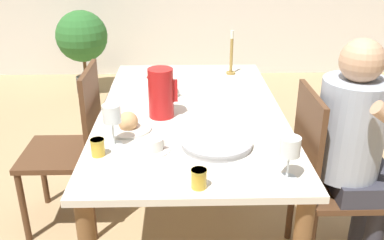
% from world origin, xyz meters
% --- Properties ---
extents(ground_plane, '(20.00, 20.00, 0.00)m').
position_xyz_m(ground_plane, '(0.00, 0.00, 0.00)').
color(ground_plane, tan).
extents(dining_table, '(0.95, 1.63, 0.74)m').
position_xyz_m(dining_table, '(0.00, 0.00, 0.64)').
color(dining_table, silver).
rests_on(dining_table, ground_plane).
extents(chair_person_side, '(0.42, 0.42, 0.94)m').
position_xyz_m(chair_person_side, '(0.66, -0.31, 0.50)').
color(chair_person_side, '#51331E').
rests_on(chair_person_side, ground_plane).
extents(chair_opposite, '(0.42, 0.42, 0.94)m').
position_xyz_m(chair_opposite, '(-0.66, 0.07, 0.50)').
color(chair_opposite, '#51331E').
rests_on(chair_opposite, ground_plane).
extents(person_seated, '(0.39, 0.41, 1.20)m').
position_xyz_m(person_seated, '(0.75, -0.35, 0.71)').
color(person_seated, '#33333D').
rests_on(person_seated, ground_plane).
extents(red_pitcher, '(0.15, 0.13, 0.25)m').
position_xyz_m(red_pitcher, '(-0.15, -0.08, 0.87)').
color(red_pitcher, red).
rests_on(red_pitcher, dining_table).
extents(wine_glass_water, '(0.08, 0.08, 0.19)m').
position_xyz_m(wine_glass_water, '(-0.35, -0.40, 0.88)').
color(wine_glass_water, white).
rests_on(wine_glass_water, dining_table).
extents(wine_glass_juice, '(0.08, 0.08, 0.17)m').
position_xyz_m(wine_glass_juice, '(0.35, -0.69, 0.87)').
color(wine_glass_juice, white).
rests_on(wine_glass_juice, dining_table).
extents(teacup_near_person, '(0.15, 0.15, 0.06)m').
position_xyz_m(teacup_near_person, '(-0.17, -0.45, 0.76)').
color(teacup_near_person, silver).
rests_on(teacup_near_person, dining_table).
extents(teacup_across, '(0.15, 0.15, 0.06)m').
position_xyz_m(teacup_across, '(-0.11, 0.18, 0.76)').
color(teacup_across, silver).
rests_on(teacup_across, dining_table).
extents(serving_tray, '(0.31, 0.31, 0.03)m').
position_xyz_m(serving_tray, '(0.10, -0.41, 0.76)').
color(serving_tray, '#9E9EA3').
rests_on(serving_tray, dining_table).
extents(bread_plate, '(0.22, 0.22, 0.10)m').
position_xyz_m(bread_plate, '(-0.30, -0.24, 0.77)').
color(bread_plate, silver).
rests_on(bread_plate, dining_table).
extents(jam_jar_amber, '(0.06, 0.06, 0.07)m').
position_xyz_m(jam_jar_amber, '(-0.40, -0.49, 0.78)').
color(jam_jar_amber, gold).
rests_on(jam_jar_amber, dining_table).
extents(jam_jar_red, '(0.06, 0.06, 0.07)m').
position_xyz_m(jam_jar_red, '(0.01, -0.74, 0.78)').
color(jam_jar_red, gold).
rests_on(jam_jar_red, dining_table).
extents(candlestick_tall, '(0.06, 0.06, 0.29)m').
position_xyz_m(candlestick_tall, '(0.28, 0.61, 0.85)').
color(candlestick_tall, olive).
rests_on(candlestick_tall, dining_table).
extents(potted_plant, '(0.53, 0.53, 0.87)m').
position_xyz_m(potted_plant, '(-1.07, 2.33, 0.58)').
color(potted_plant, '#4C4742').
rests_on(potted_plant, ground_plane).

